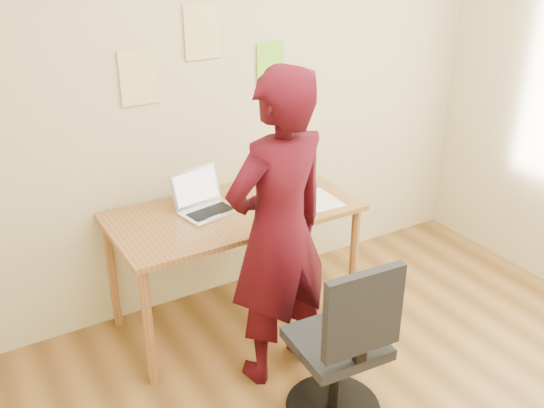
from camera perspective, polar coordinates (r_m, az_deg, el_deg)
room at (r=2.32m, az=17.59°, el=1.64°), size 3.58×3.58×2.78m
desk at (r=3.48m, az=-3.60°, el=-1.81°), size 1.40×0.70×0.74m
laptop at (r=3.42m, az=-6.39°, el=0.16°), size 0.35×0.32×0.22m
paper_sheet at (r=3.56m, az=4.37°, el=0.42°), size 0.21×0.30×0.00m
phone at (r=3.37m, az=1.27°, el=-0.97°), size 0.06×0.12×0.01m
wall_note_left at (r=3.38m, az=-12.44°, el=11.57°), size 0.21×0.00×0.30m
wall_note_mid at (r=3.47m, az=-6.59°, el=15.82°), size 0.21×0.00×0.30m
wall_note_right at (r=3.71m, az=-0.15°, el=13.18°), size 0.18×0.00×0.24m
office_chair at (r=2.93m, az=6.68°, el=-13.94°), size 0.47×0.47×0.91m
person at (r=2.99m, az=0.62°, el=-2.70°), size 0.66×0.48×1.67m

